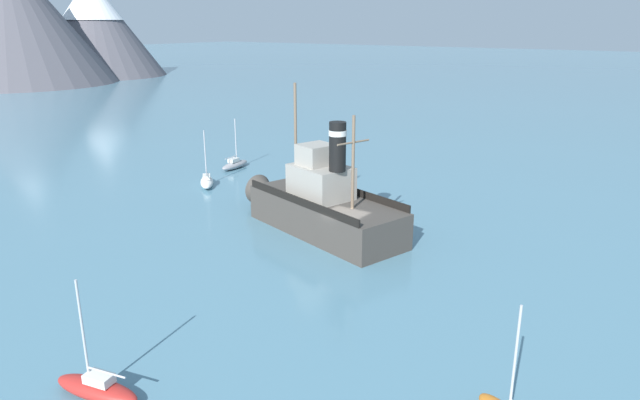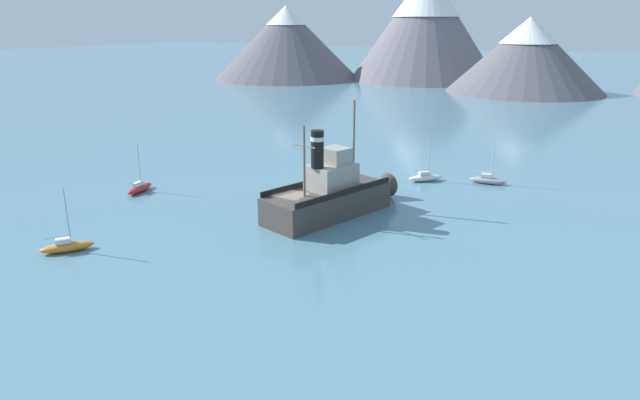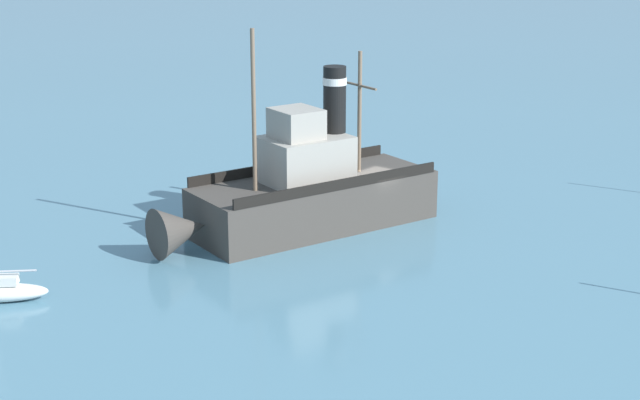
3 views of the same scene
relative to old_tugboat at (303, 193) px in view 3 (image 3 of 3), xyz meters
name	(u,v)px [view 3 (image 3 of 3)]	position (x,y,z in m)	size (l,w,h in m)	color
ground_plane	(380,221)	(-2.14, -3.34, -1.83)	(600.00, 600.00, 0.00)	teal
old_tugboat	(303,193)	(0.00, 0.00, 0.00)	(7.48, 14.78, 9.90)	#423D38
sailboat_white	(0,291)	(3.35, 14.60, -1.40)	(3.45, 3.48, 4.90)	white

